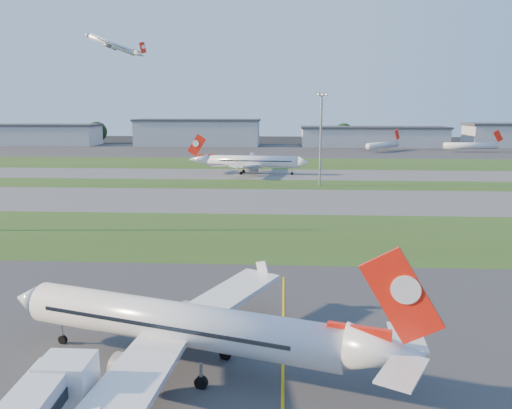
# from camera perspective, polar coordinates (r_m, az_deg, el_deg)

# --- Properties ---
(grass_strip_a) EXTENTS (300.00, 34.00, 0.01)m
(grass_strip_a) POSITION_cam_1_polar(r_m,az_deg,el_deg) (87.37, -0.09, -3.49)
(grass_strip_a) COLOR #2E4617
(grass_strip_a) RESTS_ON ground
(taxiway_a) EXTENTS (300.00, 32.00, 0.01)m
(taxiway_a) POSITION_cam_1_polar(r_m,az_deg,el_deg) (119.56, 0.83, 0.48)
(taxiway_a) COLOR #515154
(taxiway_a) RESTS_ON ground
(grass_strip_b) EXTENTS (300.00, 18.00, 0.01)m
(grass_strip_b) POSITION_cam_1_polar(r_m,az_deg,el_deg) (144.19, 1.25, 2.31)
(grass_strip_b) COLOR #2E4617
(grass_strip_b) RESTS_ON ground
(taxiway_b) EXTENTS (300.00, 26.00, 0.01)m
(taxiway_b) POSITION_cam_1_polar(r_m,az_deg,el_deg) (165.95, 1.52, 3.46)
(taxiway_b) COLOR #515154
(taxiway_b) RESTS_ON ground
(grass_strip_c) EXTENTS (300.00, 40.00, 0.01)m
(grass_strip_c) POSITION_cam_1_polar(r_m,az_deg,el_deg) (198.70, 1.81, 4.72)
(grass_strip_c) COLOR #2E4617
(grass_strip_c) RESTS_ON ground
(apron_far) EXTENTS (400.00, 80.00, 0.01)m
(apron_far) POSITION_cam_1_polar(r_m,az_deg,el_deg) (258.40, 2.16, 6.19)
(apron_far) COLOR #333335
(apron_far) RESTS_ON ground
(airliner_parked) EXTENTS (34.44, 28.97, 11.04)m
(airliner_parked) POSITION_cam_1_polar(r_m,az_deg,el_deg) (43.84, -8.54, -13.46)
(airliner_parked) COLOR silver
(airliner_parked) RESTS_ON ground
(airliner_taxiing) EXTENTS (37.51, 31.70, 11.71)m
(airliner_taxiing) POSITION_cam_1_polar(r_m,az_deg,el_deg) (166.40, -0.48, 4.91)
(airliner_taxiing) COLOR silver
(airliner_taxiing) RESTS_ON ground
(airliner_departing) EXTENTS (28.68, 24.31, 8.95)m
(airliner_departing) POSITION_cam_1_polar(r_m,az_deg,el_deg) (265.90, -16.07, 17.14)
(airliner_departing) COLOR silver
(mini_jet_near) EXTENTS (20.78, 22.10, 9.48)m
(mini_jet_near) POSITION_cam_1_polar(r_m,az_deg,el_deg) (260.07, 14.32, 6.62)
(mini_jet_near) COLOR silver
(mini_jet_near) RESTS_ON ground
(mini_jet_far) EXTENTS (28.62, 3.76, 9.48)m
(mini_jet_far) POSITION_cam_1_polar(r_m,az_deg,el_deg) (269.66, 23.35, 6.20)
(mini_jet_far) COLOR silver
(mini_jet_far) RESTS_ON ground
(light_mast_centre) EXTENTS (3.20, 0.70, 25.80)m
(light_mast_centre) POSITION_cam_1_polar(r_m,az_deg,el_deg) (140.96, 7.42, 8.07)
(light_mast_centre) COLOR gray
(light_mast_centre) RESTS_ON ground
(hangar_far_west) EXTENTS (91.80, 23.00, 12.20)m
(hangar_far_west) POSITION_cam_1_polar(r_m,az_deg,el_deg) (326.89, -25.26, 7.26)
(hangar_far_west) COLOR #A6A8AE
(hangar_far_west) RESTS_ON ground
(hangar_west) EXTENTS (71.40, 23.00, 15.20)m
(hangar_west) POSITION_cam_1_polar(r_m,az_deg,el_deg) (292.07, -6.67, 8.19)
(hangar_west) COLOR #A6A8AE
(hangar_west) RESTS_ON ground
(hangar_east) EXTENTS (81.60, 23.00, 11.20)m
(hangar_east) POSITION_cam_1_polar(r_m,az_deg,el_deg) (292.20, 13.23, 7.58)
(hangar_east) COLOR #A6A8AE
(hangar_east) RESTS_ON ground
(tree_west) EXTENTS (12.10, 12.10, 13.20)m
(tree_west) POSITION_cam_1_polar(r_m,az_deg,el_deg) (323.86, -17.72, 7.94)
(tree_west) COLOR black
(tree_west) RESTS_ON ground
(tree_mid_west) EXTENTS (9.90, 9.90, 10.80)m
(tree_mid_west) POSITION_cam_1_polar(r_m,az_deg,el_deg) (299.89, -1.54, 7.99)
(tree_mid_west) COLOR black
(tree_mid_west) RESTS_ON ground
(tree_mid_east) EXTENTS (11.55, 11.55, 12.60)m
(tree_mid_east) POSITION_cam_1_polar(r_m,az_deg,el_deg) (303.83, 9.97, 8.05)
(tree_mid_east) COLOR black
(tree_mid_east) RESTS_ON ground
(tree_east) EXTENTS (10.45, 10.45, 11.40)m
(tree_east) POSITION_cam_1_polar(r_m,az_deg,el_deg) (319.40, 23.61, 7.33)
(tree_east) COLOR black
(tree_east) RESTS_ON ground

